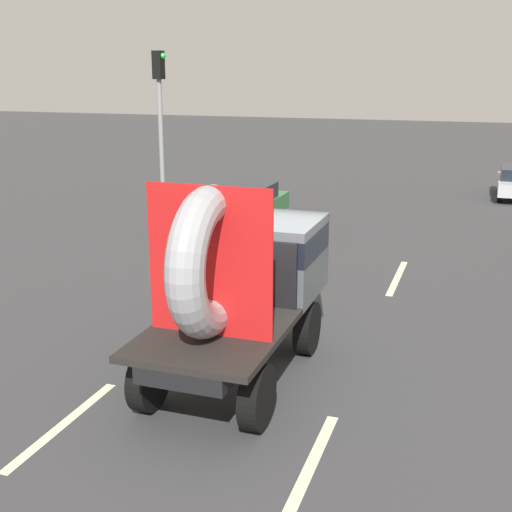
{
  "coord_description": "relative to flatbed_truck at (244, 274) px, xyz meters",
  "views": [
    {
      "loc": [
        3.25,
        -10.26,
        4.89
      ],
      "look_at": [
        -0.33,
        0.15,
        1.82
      ],
      "focal_mm": 46.58,
      "sensor_mm": 36.0,
      "label": 1
    }
  ],
  "objects": [
    {
      "name": "traffic_light",
      "position": [
        -6.79,
        10.51,
        1.96
      ],
      "size": [
        0.42,
        0.36,
        5.53
      ],
      "color": "gray",
      "rests_on": "ground_plane"
    },
    {
      "name": "ground_plane",
      "position": [
        0.33,
        0.45,
        -1.67
      ],
      "size": [
        120.0,
        120.0,
        0.0
      ],
      "primitive_type": "plane",
      "color": "#38383A"
    },
    {
      "name": "flatbed_truck",
      "position": [
        0.0,
        0.0,
        0.0
      ],
      "size": [
        2.02,
        4.45,
        3.37
      ],
      "color": "black",
      "rests_on": "ground_plane"
    },
    {
      "name": "distant_sedan",
      "position": [
        -3.62,
        9.96,
        -0.93
      ],
      "size": [
        1.79,
        4.18,
        1.36
      ],
      "color": "black",
      "rests_on": "ground_plane"
    },
    {
      "name": "lane_dash_left_far",
      "position": [
        -1.81,
        5.18,
        -1.66
      ],
      "size": [
        0.16,
        2.83,
        0.01
      ],
      "primitive_type": "cube",
      "rotation": [
        0.0,
        0.0,
        1.57
      ],
      "color": "beige",
      "rests_on": "ground_plane"
    },
    {
      "name": "lane_dash_left_near",
      "position": [
        -1.81,
        -2.65,
        -1.66
      ],
      "size": [
        0.16,
        2.62,
        0.01
      ],
      "primitive_type": "cube",
      "rotation": [
        0.0,
        0.0,
        1.57
      ],
      "color": "beige",
      "rests_on": "ground_plane"
    },
    {
      "name": "lane_dash_right_far",
      "position": [
        1.81,
        6.0,
        -1.66
      ],
      "size": [
        0.16,
        2.93,
        0.01
      ],
      "primitive_type": "cube",
      "rotation": [
        0.0,
        0.0,
        1.57
      ],
      "color": "beige",
      "rests_on": "ground_plane"
    },
    {
      "name": "lane_dash_right_near",
      "position": [
        1.81,
        -2.39,
        -1.66
      ],
      "size": [
        0.16,
        2.38,
        0.01
      ],
      "primitive_type": "cube",
      "rotation": [
        0.0,
        0.0,
        1.57
      ],
      "color": "beige",
      "rests_on": "ground_plane"
    }
  ]
}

